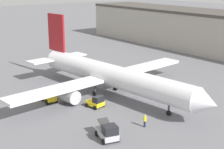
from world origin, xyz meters
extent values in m
plane|color=slate|center=(0.00, 0.00, 0.00)|extent=(400.00, 400.00, 0.00)
cube|color=#ADA89E|center=(-12.61, 42.90, 4.96)|extent=(87.08, 14.76, 9.91)
cube|color=#47423D|center=(-12.61, 42.90, 10.26)|extent=(87.08, 15.06, 0.70)
cylinder|color=white|center=(0.00, 0.00, 3.49)|extent=(33.10, 7.05, 3.62)
cone|color=white|center=(17.80, 1.88, 3.49)|extent=(3.25, 3.83, 3.54)
cone|color=white|center=(-18.34, -1.94, 3.49)|extent=(4.32, 3.83, 3.44)
cube|color=white|center=(-2.69, 9.81, 2.85)|extent=(5.17, 16.74, 0.50)
cube|color=white|center=(-0.58, -10.16, 2.85)|extent=(5.17, 16.74, 0.50)
cylinder|color=#B7B7BC|center=(-2.43, 7.36, 1.37)|extent=(3.51, 2.50, 2.17)
cylinder|color=#B7B7BC|center=(-0.84, -7.70, 1.37)|extent=(3.51, 2.50, 2.17)
cube|color=maroon|center=(-15.64, -1.65, 8.87)|extent=(5.02, 0.88, 7.15)
cube|color=white|center=(-16.06, 2.30, 3.85)|extent=(3.69, 4.66, 0.24)
cube|color=white|center=(-15.22, -5.61, 3.85)|extent=(3.69, 4.66, 0.24)
cylinder|color=#38383D|center=(11.78, 1.25, 0.84)|extent=(0.28, 0.28, 1.68)
cylinder|color=black|center=(11.78, 1.25, 0.35)|extent=(0.73, 0.42, 0.70)
cylinder|color=#38383D|center=(-1.39, -2.51, 0.84)|extent=(0.28, 0.28, 1.68)
cylinder|color=black|center=(-1.39, -2.51, 0.45)|extent=(0.93, 0.44, 0.90)
cylinder|color=#38383D|center=(-1.88, 2.16, 0.84)|extent=(0.28, 0.28, 1.68)
cylinder|color=black|center=(-1.88, 2.16, 0.45)|extent=(0.93, 0.44, 0.90)
cylinder|color=#1E2338|center=(12.66, -4.17, 0.42)|extent=(0.28, 0.28, 0.85)
cylinder|color=yellow|center=(12.66, -4.17, 1.19)|extent=(0.39, 0.39, 0.67)
sphere|color=tan|center=(12.66, -4.17, 1.65)|extent=(0.25, 0.25, 0.25)
cube|color=yellow|center=(-3.66, -9.77, 0.84)|extent=(3.03, 1.84, 0.89)
cube|color=black|center=(-2.85, -9.85, 1.92)|extent=(1.41, 1.52, 1.27)
cylinder|color=black|center=(-2.73, -10.64, 0.39)|extent=(0.81, 0.36, 0.79)
cylinder|color=black|center=(-2.57, -9.10, 0.39)|extent=(0.81, 0.36, 0.79)
cylinder|color=black|center=(-4.74, -10.43, 0.39)|extent=(0.81, 0.36, 0.79)
cylinder|color=black|center=(-4.58, -8.89, 0.39)|extent=(0.81, 0.36, 0.79)
cube|color=#B2B2B7|center=(12.49, -10.22, 0.73)|extent=(3.87, 2.69, 0.75)
cube|color=black|center=(13.44, -10.47, 1.64)|extent=(1.92, 2.00, 1.07)
cube|color=#333333|center=(11.88, -10.05, 1.70)|extent=(2.44, 1.81, 0.83)
cylinder|color=black|center=(13.43, -11.42, 0.36)|extent=(0.76, 0.46, 0.72)
cylinder|color=black|center=(13.92, -9.65, 0.36)|extent=(0.76, 0.46, 0.72)
cylinder|color=black|center=(11.06, -10.78, 0.36)|extent=(0.76, 0.46, 0.72)
cylinder|color=black|center=(11.55, -9.01, 0.36)|extent=(0.76, 0.46, 0.72)
cube|color=yellow|center=(2.67, -5.26, 0.64)|extent=(2.73, 2.23, 0.64)
cube|color=black|center=(3.34, -5.12, 1.42)|extent=(1.37, 1.78, 0.92)
cylinder|color=black|center=(3.68, -5.95, 0.32)|extent=(0.68, 0.40, 0.63)
cylinder|color=black|center=(3.32, -4.22, 0.32)|extent=(0.68, 0.40, 0.63)
cylinder|color=black|center=(2.03, -6.30, 0.32)|extent=(0.68, 0.40, 0.63)
cylinder|color=black|center=(1.67, -4.56, 0.32)|extent=(0.68, 0.40, 0.63)
cone|color=#EF590F|center=(-6.51, -15.50, 0.28)|extent=(0.36, 0.36, 0.55)
camera|label=1|loc=(43.33, -32.83, 18.92)|focal=55.00mm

